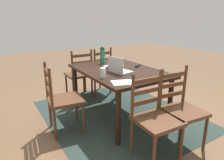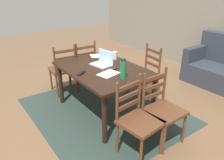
% 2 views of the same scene
% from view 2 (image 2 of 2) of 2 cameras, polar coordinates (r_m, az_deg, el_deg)
% --- Properties ---
extents(ground_plane, '(14.00, 14.00, 0.00)m').
position_cam_2_polar(ground_plane, '(3.73, -2.06, -7.85)').
color(ground_plane, brown).
extents(area_rug, '(2.48, 2.12, 0.01)m').
position_cam_2_polar(area_rug, '(3.73, -2.06, -7.81)').
color(area_rug, '#283833').
rests_on(area_rug, ground).
extents(wall_back, '(8.00, 0.12, 2.70)m').
position_cam_2_polar(wall_back, '(5.49, 25.74, 15.20)').
color(wall_back, gray).
rests_on(wall_back, ground).
extents(dining_table, '(1.49, 1.04, 0.76)m').
position_cam_2_polar(dining_table, '(3.43, -2.22, 1.66)').
color(dining_table, black).
rests_on(dining_table, ground).
extents(chair_right_near, '(0.49, 0.49, 0.95)m').
position_cam_2_polar(chair_right_near, '(2.69, 6.61, -10.16)').
color(chair_right_near, '#56331E').
rests_on(chair_right_near, ground).
extents(chair_far_head, '(0.49, 0.49, 0.95)m').
position_cam_2_polar(chair_far_head, '(4.03, 8.40, 1.74)').
color(chair_far_head, '#56331E').
rests_on(chair_far_head, ground).
extents(chair_right_far, '(0.44, 0.44, 0.95)m').
position_cam_2_polar(chair_right_far, '(2.95, 12.70, -7.30)').
color(chair_right_far, '#56331E').
rests_on(chair_right_far, ground).
extents(chair_left_near, '(0.48, 0.48, 0.95)m').
position_cam_2_polar(chair_left_near, '(4.27, -12.36, 2.70)').
color(chair_left_near, '#56331E').
rests_on(chair_left_near, ground).
extents(chair_left_far, '(0.46, 0.46, 0.95)m').
position_cam_2_polar(chair_left_far, '(4.43, -7.47, 3.87)').
color(chair_left_far, '#56331E').
rests_on(chair_left_far, ground).
extents(laptop, '(0.35, 0.27, 0.23)m').
position_cam_2_polar(laptop, '(3.53, -2.29, 4.87)').
color(laptop, silver).
rests_on(laptop, dining_table).
extents(water_bottle, '(0.08, 0.08, 0.29)m').
position_cam_2_polar(water_bottle, '(2.98, 2.92, 3.08)').
color(water_bottle, '#197247').
rests_on(water_bottle, dining_table).
extents(drinking_glass, '(0.08, 0.08, 0.13)m').
position_cam_2_polar(drinking_glass, '(3.79, 0.70, 6.32)').
color(drinking_glass, silver).
rests_on(drinking_glass, dining_table).
extents(computer_mouse, '(0.09, 0.12, 0.03)m').
position_cam_2_polar(computer_mouse, '(3.34, 0.66, 3.03)').
color(computer_mouse, black).
rests_on(computer_mouse, dining_table).
extents(tv_remote, '(0.13, 0.17, 0.02)m').
position_cam_2_polar(tv_remote, '(3.21, -7.85, 1.74)').
color(tv_remote, black).
rests_on(tv_remote, dining_table).
extents(paper_stack_left, '(0.27, 0.34, 0.00)m').
position_cam_2_polar(paper_stack_left, '(3.18, -0.92, 1.63)').
color(paper_stack_left, white).
rests_on(paper_stack_left, dining_table).
extents(paper_stack_right, '(0.30, 0.35, 0.00)m').
position_cam_2_polar(paper_stack_right, '(4.00, -3.34, 6.29)').
color(paper_stack_right, white).
rests_on(paper_stack_right, dining_table).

